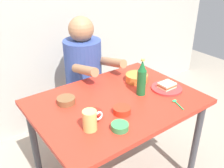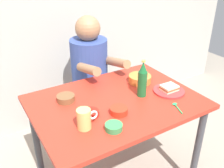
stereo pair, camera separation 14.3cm
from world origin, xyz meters
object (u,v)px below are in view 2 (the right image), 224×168
(dining_table, at_px, (116,112))
(person_seated, at_px, (90,63))
(beer_bottle, at_px, (142,80))
(plate_orange, at_px, (169,91))
(stool, at_px, (91,103))
(sauce_bowl_chili, at_px, (119,110))
(sandwich, at_px, (169,88))
(beer_mug, at_px, (84,119))

(dining_table, distance_m, person_seated, 0.64)
(beer_bottle, bearing_deg, plate_orange, -16.60)
(stool, relative_size, sauce_bowl_chili, 4.09)
(stool, xyz_separation_m, plate_orange, (0.27, -0.73, 0.40))
(dining_table, height_order, stool, dining_table)
(person_seated, relative_size, plate_orange, 3.27)
(dining_table, relative_size, sandwich, 10.00)
(person_seated, xyz_separation_m, beer_mug, (-0.42, -0.78, 0.03))
(person_seated, distance_m, sandwich, 0.76)
(sandwich, xyz_separation_m, sauce_bowl_chili, (-0.45, -0.05, -0.01))
(stool, distance_m, person_seated, 0.42)
(sandwich, bearing_deg, sauce_bowl_chili, -174.22)
(person_seated, relative_size, sandwich, 6.54)
(person_seated, xyz_separation_m, sandwich, (0.27, -0.71, 0.01))
(dining_table, relative_size, beer_bottle, 4.20)
(stool, height_order, beer_bottle, beer_bottle)
(plate_orange, distance_m, beer_bottle, 0.23)
(stool, bearing_deg, sauce_bowl_chili, -103.40)
(stool, distance_m, sandwich, 0.88)
(sandwich, bearing_deg, stool, 110.11)
(stool, xyz_separation_m, beer_bottle, (0.07, -0.67, 0.51))
(stool, bearing_deg, beer_mug, -118.14)
(person_seated, bearing_deg, dining_table, -100.71)
(beer_bottle, xyz_separation_m, sauce_bowl_chili, (-0.25, -0.10, -0.10))
(sandwich, relative_size, beer_bottle, 0.42)
(stool, bearing_deg, person_seated, -90.00)
(plate_orange, height_order, beer_mug, beer_mug)
(stool, relative_size, beer_bottle, 1.72)
(plate_orange, height_order, sandwich, sandwich)
(stool, relative_size, beer_mug, 3.57)
(sandwich, distance_m, beer_bottle, 0.22)
(plate_orange, xyz_separation_m, sandwich, (0.00, 0.00, 0.02))
(sauce_bowl_chili, bearing_deg, dining_table, 64.72)
(stool, height_order, plate_orange, plate_orange)
(beer_mug, distance_m, beer_bottle, 0.51)
(beer_mug, bearing_deg, sandwich, 5.56)
(person_seated, distance_m, beer_mug, 0.89)
(sandwich, bearing_deg, beer_bottle, 163.40)
(dining_table, xyz_separation_m, stool, (0.12, 0.63, -0.30))
(beer_bottle, bearing_deg, stool, 95.89)
(plate_orange, bearing_deg, beer_mug, -174.44)
(beer_bottle, relative_size, sauce_bowl_chili, 2.38)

